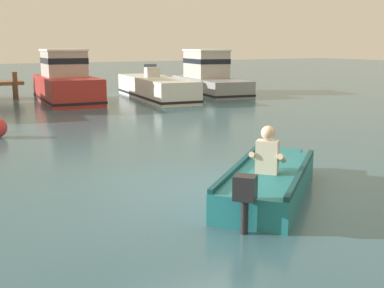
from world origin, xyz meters
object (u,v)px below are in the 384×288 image
rowboat_with_person (269,181)px  moored_boat_white (156,89)px  moored_boat_grey (208,77)px  moored_boat_red (66,83)px

rowboat_with_person → moored_boat_white: (4.64, 14.26, 0.20)m
moored_boat_white → moored_boat_grey: 3.61m
moored_boat_white → moored_boat_red: bearing=173.3°
moored_boat_red → moored_boat_grey: 7.39m
moored_boat_red → moored_boat_grey: moored_boat_red is taller
moored_boat_white → moored_boat_grey: bearing=17.3°
moored_boat_red → moored_boat_white: bearing=-6.7°
moored_boat_white → moored_boat_grey: size_ratio=1.10×
moored_boat_red → moored_boat_grey: size_ratio=0.78×
moored_boat_red → moored_boat_white: 3.97m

